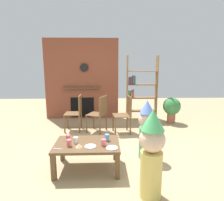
# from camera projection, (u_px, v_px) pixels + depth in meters

# --- Properties ---
(ground_plane) EXTENTS (12.00, 12.00, 0.00)m
(ground_plane) POSITION_uv_depth(u_px,v_px,m) (105.00, 155.00, 3.65)
(ground_plane) COLOR tan
(brick_fireplace_feature) EXTENTS (2.20, 0.28, 2.40)m
(brick_fireplace_feature) POSITION_uv_depth(u_px,v_px,m) (82.00, 79.00, 5.96)
(brick_fireplace_feature) COLOR brown
(brick_fireplace_feature) RESTS_ON ground_plane
(bookshelf) EXTENTS (0.90, 0.28, 1.90)m
(bookshelf) POSITION_uv_depth(u_px,v_px,m) (139.00, 90.00, 5.88)
(bookshelf) COLOR olive
(bookshelf) RESTS_ON ground_plane
(coffee_table) EXTENTS (1.02, 0.68, 0.43)m
(coffee_table) POSITION_uv_depth(u_px,v_px,m) (87.00, 147.00, 3.11)
(coffee_table) COLOR brown
(coffee_table) RESTS_ON ground_plane
(paper_cup_near_left) EXTENTS (0.07, 0.07, 0.10)m
(paper_cup_near_left) POSITION_uv_depth(u_px,v_px,m) (104.00, 143.00, 2.99)
(paper_cup_near_left) COLOR #E5666B
(paper_cup_near_left) RESTS_ON coffee_table
(paper_cup_near_right) EXTENTS (0.07, 0.07, 0.11)m
(paper_cup_near_right) POSITION_uv_depth(u_px,v_px,m) (107.00, 137.00, 3.19)
(paper_cup_near_right) COLOR #669EE0
(paper_cup_near_right) RESTS_ON coffee_table
(paper_cup_center) EXTENTS (0.07, 0.07, 0.11)m
(paper_cup_center) POSITION_uv_depth(u_px,v_px,m) (69.00, 143.00, 2.98)
(paper_cup_center) COLOR #E5666B
(paper_cup_center) RESTS_ON coffee_table
(paper_cup_far_left) EXTENTS (0.07, 0.07, 0.10)m
(paper_cup_far_left) POSITION_uv_depth(u_px,v_px,m) (68.00, 138.00, 3.20)
(paper_cup_far_left) COLOR #E5666B
(paper_cup_far_left) RESTS_ON coffee_table
(paper_cup_far_right) EXTENTS (0.08, 0.08, 0.10)m
(paper_cup_far_right) POSITION_uv_depth(u_px,v_px,m) (76.00, 140.00, 3.10)
(paper_cup_far_right) COLOR silver
(paper_cup_far_right) RESTS_ON coffee_table
(paper_plate_front) EXTENTS (0.18, 0.18, 0.01)m
(paper_plate_front) POSITION_uv_depth(u_px,v_px,m) (112.00, 148.00, 2.91)
(paper_plate_front) COLOR white
(paper_plate_front) RESTS_ON coffee_table
(paper_plate_rear) EXTENTS (0.17, 0.17, 0.01)m
(paper_plate_rear) POSITION_uv_depth(u_px,v_px,m) (90.00, 146.00, 2.97)
(paper_plate_rear) COLOR white
(paper_plate_rear) RESTS_ON coffee_table
(birthday_cake_slice) EXTENTS (0.10, 0.10, 0.06)m
(birthday_cake_slice) POSITION_uv_depth(u_px,v_px,m) (79.00, 145.00, 2.95)
(birthday_cake_slice) COLOR #EAC68C
(birthday_cake_slice) RESTS_ON coffee_table
(table_fork) EXTENTS (0.15, 0.05, 0.01)m
(table_fork) POSITION_uv_depth(u_px,v_px,m) (58.00, 149.00, 2.89)
(table_fork) COLOR silver
(table_fork) RESTS_ON coffee_table
(child_with_cone_hat) EXTENTS (0.32, 0.32, 1.14)m
(child_with_cone_hat) POSITION_uv_depth(u_px,v_px,m) (152.00, 152.00, 2.40)
(child_with_cone_hat) COLOR #E0CC66
(child_with_cone_hat) RESTS_ON ground_plane
(child_in_pink) EXTENTS (0.29, 0.29, 1.05)m
(child_in_pink) POSITION_uv_depth(u_px,v_px,m) (146.00, 128.00, 3.45)
(child_in_pink) COLOR #66B27F
(child_in_pink) RESTS_ON ground_plane
(dining_chair_left) EXTENTS (0.40, 0.40, 0.90)m
(dining_chair_left) POSITION_uv_depth(u_px,v_px,m) (77.00, 111.00, 4.89)
(dining_chair_left) COLOR brown
(dining_chair_left) RESTS_ON ground_plane
(dining_chair_middle) EXTENTS (0.53, 0.53, 0.90)m
(dining_chair_middle) POSITION_uv_depth(u_px,v_px,m) (100.00, 112.00, 4.78)
(dining_chair_middle) COLOR brown
(dining_chair_middle) RESTS_ON ground_plane
(dining_chair_right) EXTENTS (0.44, 0.44, 0.90)m
(dining_chair_right) POSITION_uv_depth(u_px,v_px,m) (125.00, 112.00, 4.74)
(dining_chair_right) COLOR brown
(dining_chair_right) RESTS_ON ground_plane
(potted_plant_tall) EXTENTS (0.49, 0.49, 0.73)m
(potted_plant_tall) POSITION_uv_depth(u_px,v_px,m) (172.00, 108.00, 5.54)
(potted_plant_tall) COLOR #9E5B42
(potted_plant_tall) RESTS_ON ground_plane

